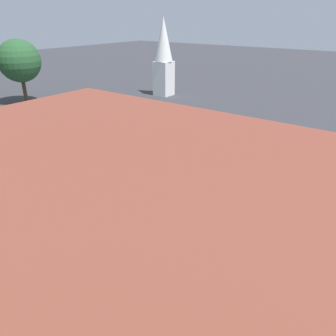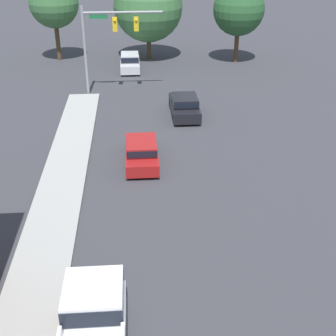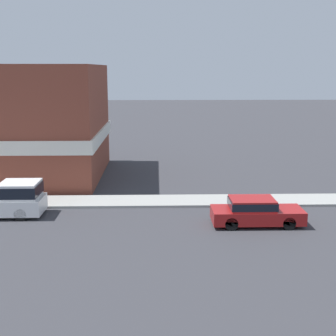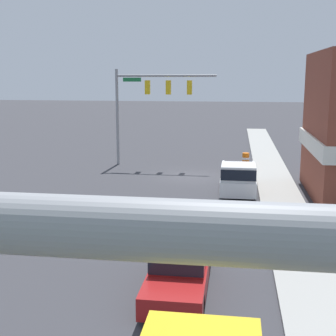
{
  "view_description": "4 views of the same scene",
  "coord_description": "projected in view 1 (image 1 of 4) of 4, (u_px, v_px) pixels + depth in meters",
  "views": [
    {
      "loc": [
        -13.23,
        1.52,
        9.94
      ],
      "look_at": [
        -1.42,
        10.27,
        3.05
      ],
      "focal_mm": 35.0,
      "sensor_mm": 36.0,
      "label": 1
    },
    {
      "loc": [
        -1.75,
        -6.53,
        12.22
      ],
      "look_at": [
        -0.39,
        11.21,
        2.95
      ],
      "focal_mm": 50.0,
      "sensor_mm": 36.0,
      "label": 2
    },
    {
      "loc": [
        21.42,
        12.61,
        7.87
      ],
      "look_at": [
        -0.7,
        13.17,
        3.17
      ],
      "focal_mm": 50.0,
      "sensor_mm": 36.0,
      "label": 3
    },
    {
      "loc": [
        -3.07,
        31.58,
        6.78
      ],
      "look_at": [
        0.1,
        9.84,
        2.48
      ],
      "focal_mm": 50.0,
      "sensor_mm": 36.0,
      "label": 4
    }
  ],
  "objects": [
    {
      "name": "car_oncoming",
      "position": [
        51.0,
        135.0,
        27.52
      ],
      "size": [
        1.88,
        4.71,
        1.51
      ],
      "rotation": [
        0.0,
        0.0,
        3.14
      ],
      "color": "black",
      "rests_on": "ground"
    },
    {
      "name": "pickup_truck_parked",
      "position": [
        264.0,
        274.0,
        12.55
      ],
      "size": [
        2.03,
        5.32,
        1.89
      ],
      "color": "black",
      "rests_on": "ground"
    },
    {
      "name": "backdrop_tree_center",
      "position": [
        19.0,
        61.0,
        38.42
      ],
      "size": [
        4.92,
        4.92,
        7.51
      ],
      "color": "#4C3823",
      "rests_on": "ground"
    },
    {
      "name": "car_lead",
      "position": [
        77.0,
        171.0,
        21.21
      ],
      "size": [
        1.81,
        4.65,
        1.41
      ],
      "color": "black",
      "rests_on": "ground"
    },
    {
      "name": "church_steeple",
      "position": [
        164.0,
        56.0,
        42.56
      ],
      "size": [
        2.33,
        2.33,
        9.83
      ],
      "color": "white",
      "rests_on": "ground"
    }
  ]
}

